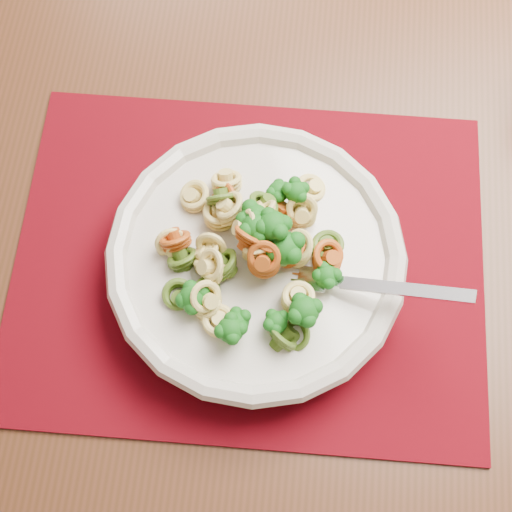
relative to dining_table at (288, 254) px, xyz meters
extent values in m
cube|color=#4C2919|center=(0.40, 0.57, -0.66)|extent=(4.00, 4.00, 0.01)
cube|color=#4A2414|center=(0.00, 0.00, 0.09)|extent=(1.60, 1.33, 0.04)
cube|color=#63040C|center=(-0.05, -0.04, 0.11)|extent=(0.53, 0.47, 0.00)
cylinder|color=beige|center=(-0.05, -0.05, 0.12)|extent=(0.11, 0.11, 0.01)
cylinder|color=beige|center=(-0.05, -0.05, 0.14)|extent=(0.24, 0.24, 0.03)
torus|color=beige|center=(-0.05, -0.05, 0.15)|extent=(0.26, 0.26, 0.02)
camera|label=1|loc=(-0.12, -0.26, 0.73)|focal=50.00mm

